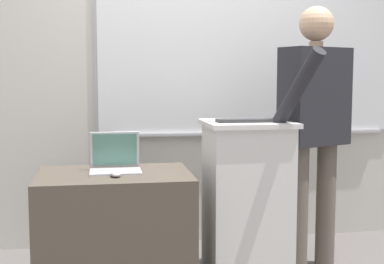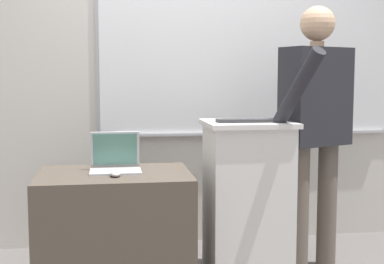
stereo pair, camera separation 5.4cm
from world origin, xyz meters
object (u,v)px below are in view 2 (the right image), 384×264
(person_presenter, at_px, (316,118))
(side_desk, at_px, (115,230))
(lectern_podium, at_px, (247,199))
(wireless_keyboard, at_px, (249,121))
(laptop, at_px, (115,159))
(computer_mouse_by_laptop, at_px, (116,174))

(person_presenter, bearing_deg, side_desk, 161.30)
(person_presenter, bearing_deg, lectern_podium, 161.46)
(side_desk, relative_size, person_presenter, 0.53)
(lectern_podium, relative_size, wireless_keyboard, 2.54)
(side_desk, relative_size, wireless_keyboard, 2.32)
(side_desk, bearing_deg, laptop, 84.31)
(laptop, xyz_separation_m, computer_mouse_by_laptop, (-0.00, -0.20, -0.05))
(side_desk, xyz_separation_m, wireless_keyboard, (0.83, -0.01, 0.66))
(lectern_podium, height_order, person_presenter, person_presenter)
(person_presenter, xyz_separation_m, wireless_keyboard, (-0.47, -0.10, -0.00))
(laptop, relative_size, wireless_keyboard, 0.78)
(side_desk, distance_m, laptop, 0.43)
(lectern_podium, height_order, wireless_keyboard, wireless_keyboard)
(lectern_podium, relative_size, side_desk, 1.10)
(lectern_podium, xyz_separation_m, side_desk, (-0.84, -0.06, -0.15))
(person_presenter, bearing_deg, computer_mouse_by_laptop, 166.73)
(side_desk, xyz_separation_m, computer_mouse_by_laptop, (0.01, -0.12, 0.37))
(computer_mouse_by_laptop, bearing_deg, laptop, 89.75)
(person_presenter, xyz_separation_m, computer_mouse_by_laptop, (-1.30, -0.21, -0.29))
(side_desk, height_order, computer_mouse_by_laptop, computer_mouse_by_laptop)
(wireless_keyboard, distance_m, computer_mouse_by_laptop, 0.88)
(lectern_podium, xyz_separation_m, person_presenter, (0.46, 0.03, 0.51))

